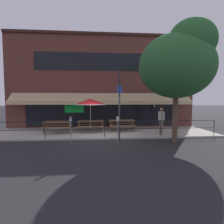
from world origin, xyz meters
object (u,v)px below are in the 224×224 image
(picnic_table_right, at_px, (122,122))
(parking_meter_near, at_px, (71,122))
(pedestrian_walking, at_px, (161,119))
(parking_meter_far, at_px, (118,121))
(picnic_table_left, at_px, (57,124))
(patio_umbrella_centre, at_px, (90,102))
(picnic_table_centre, at_px, (91,123))
(street_sign_pole, at_px, (119,105))
(street_tree_curbside, at_px, (179,62))

(picnic_table_right, bearing_deg, parking_meter_near, -138.55)
(pedestrian_walking, height_order, parking_meter_far, pedestrian_walking)
(picnic_table_left, distance_m, patio_umbrella_centre, 2.66)
(picnic_table_centre, xyz_separation_m, parking_meter_near, (-0.95, -2.71, 0.44))
(parking_meter_near, bearing_deg, street_sign_pole, 2.80)
(picnic_table_left, xyz_separation_m, parking_meter_far, (3.79, -2.47, 0.44))
(patio_umbrella_centre, distance_m, street_sign_pole, 3.04)
(street_tree_curbside, bearing_deg, pedestrian_walking, 95.61)
(pedestrian_walking, xyz_separation_m, street_sign_pole, (-2.92, -1.41, 1.00))
(picnic_table_right, relative_size, street_sign_pole, 0.45)
(picnic_table_centre, relative_size, picnic_table_right, 1.00)
(parking_meter_far, xyz_separation_m, street_tree_curbside, (3.22, -0.36, 3.17))
(patio_umbrella_centre, xyz_separation_m, street_sign_pole, (1.70, -2.52, -0.12))
(pedestrian_walking, distance_m, parking_meter_far, 3.42)
(picnic_table_centre, height_order, street_sign_pole, street_sign_pole)
(street_tree_curbside, bearing_deg, picnic_table_left, 158.00)
(street_tree_curbside, bearing_deg, parking_meter_near, 176.07)
(pedestrian_walking, height_order, street_tree_curbside, street_tree_curbside)
(street_tree_curbside, bearing_deg, picnic_table_right, 129.42)
(picnic_table_left, xyz_separation_m, parking_meter_near, (1.26, -2.44, 0.44))
(pedestrian_walking, xyz_separation_m, street_tree_curbside, (0.19, -1.93, 3.26))
(picnic_table_left, distance_m, picnic_table_right, 4.42)
(parking_meter_far, distance_m, street_sign_pole, 0.93)
(street_tree_curbside, bearing_deg, patio_umbrella_centre, 147.70)
(patio_umbrella_centre, distance_m, pedestrian_walking, 4.88)
(patio_umbrella_centre, distance_m, parking_meter_near, 2.99)
(picnic_table_centre, height_order, street_tree_curbside, street_tree_curbside)
(pedestrian_walking, bearing_deg, parking_meter_near, -164.58)
(parking_meter_near, xyz_separation_m, street_tree_curbside, (5.76, -0.40, 3.17))
(picnic_table_right, distance_m, street_sign_pole, 3.02)
(picnic_table_left, bearing_deg, street_sign_pole, -30.59)
(pedestrian_walking, bearing_deg, patio_umbrella_centre, 166.50)
(picnic_table_right, relative_size, street_tree_curbside, 0.28)
(patio_umbrella_centre, xyz_separation_m, pedestrian_walking, (4.62, -1.11, -1.12))
(street_sign_pole, bearing_deg, patio_umbrella_centre, 124.08)
(picnic_table_right, xyz_separation_m, patio_umbrella_centre, (-2.20, -0.13, 1.47))
(picnic_table_left, relative_size, pedestrian_walking, 1.05)
(picnic_table_left, height_order, street_sign_pole, street_sign_pole)
(pedestrian_walking, bearing_deg, picnic_table_centre, 165.81)
(picnic_table_centre, distance_m, street_tree_curbside, 6.77)
(pedestrian_walking, bearing_deg, street_sign_pole, -154.27)
(parking_meter_near, distance_m, parking_meter_far, 2.54)
(patio_umbrella_centre, distance_m, parking_meter_far, 3.29)
(patio_umbrella_centre, bearing_deg, street_tree_curbside, -32.30)
(picnic_table_left, relative_size, picnic_table_centre, 1.00)
(picnic_table_centre, bearing_deg, parking_meter_near, -109.27)
(picnic_table_centre, height_order, pedestrian_walking, pedestrian_walking)
(patio_umbrella_centre, bearing_deg, picnic_table_left, -174.60)
(picnic_table_right, bearing_deg, street_tree_curbside, -50.58)
(patio_umbrella_centre, xyz_separation_m, street_tree_curbside, (4.81, -3.04, 2.14))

